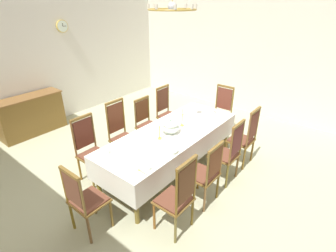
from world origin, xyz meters
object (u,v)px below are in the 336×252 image
object	(u,v)px
chair_north_d	(167,112)
candlestick_west	(160,132)
bowl_far_left	(172,151)
bowl_far_right	(105,152)
bowl_near_left	(205,128)
bowl_near_right	(147,167)
chair_north_b	(121,132)
spoon_primary	(207,126)
candlestick_east	(182,119)
chair_south_a	(178,196)
chair_north_c	(147,123)
soup_tureen	(171,126)
sideboard	(31,115)
chair_south_c	(228,151)
chair_head_west	(84,199)
chair_south_d	(245,136)
chair_north_a	(90,149)
mounted_clock	(62,26)
spoon_secondary	(140,171)
chandelier	(172,9)
dining_table	(171,136)
chair_head_east	(221,111)

from	to	relation	value
chair_north_d	candlestick_west	distance (m)	1.65
bowl_far_left	bowl_far_right	distance (m)	1.01
bowl_near_left	bowl_near_right	bearing A→B (deg)	-179.71
chair_north_d	chair_north_b	bearing A→B (deg)	-0.17
bowl_far_left	spoon_primary	world-z (taller)	bowl_far_left
candlestick_east	bowl_far_right	world-z (taller)	candlestick_east
chair_south_a	chair_north_b	world-z (taller)	chair_north_b
candlestick_east	bowl_far_left	world-z (taller)	candlestick_east
chair_north_c	bowl_far_left	distance (m)	1.61
soup_tureen	sideboard	bearing A→B (deg)	103.99
chair_south_c	candlestick_east	bearing A→B (deg)	92.83
candlestick_east	bowl_far_left	distance (m)	0.92
chair_head_west	candlestick_west	xyz separation A→B (m)	(1.49, 0.00, 0.37)
chair_south_d	chair_head_west	bearing A→B (deg)	161.84
candlestick_west	spoon_primary	distance (m)	0.96
chair_north_a	sideboard	size ratio (longest dim) A/B	0.80
bowl_far_right	mounted_clock	world-z (taller)	mounted_clock
bowl_far_right	sideboard	world-z (taller)	sideboard
chair_north_c	chair_head_west	xyz separation A→B (m)	(-2.16, -0.92, -0.00)
spoon_secondary	chandelier	distance (m)	2.28
chair_north_a	candlestick_east	world-z (taller)	chair_north_a
bowl_far_left	mounted_clock	xyz separation A→B (m)	(0.92, 4.06, 1.45)
candlestick_west	sideboard	xyz separation A→B (m)	(-0.56, 3.40, -0.46)
spoon_secondary	sideboard	bearing A→B (deg)	88.47
dining_table	spoon_primary	bearing A→B (deg)	-32.61
bowl_near_right	bowl_far_left	bearing A→B (deg)	-1.45
soup_tureen	mounted_clock	distance (m)	3.91
chair_south_d	chair_north_d	xyz separation A→B (m)	(0.00, 1.85, -0.00)
spoon_primary	chandelier	xyz separation A→B (m)	(-0.57, 0.36, 1.94)
chair_north_c	spoon_secondary	world-z (taller)	chair_north_c
chair_head_east	bowl_far_right	size ratio (longest dim) A/B	6.81
candlestick_west	candlestick_east	distance (m)	0.62
chair_south_a	chair_north_b	distance (m)	1.98
sideboard	candlestick_east	bearing A→B (deg)	109.13
candlestick_west	chair_south_a	bearing A→B (deg)	-128.16
sideboard	chandelier	size ratio (longest dim) A/B	2.06
chair_south_d	chair_head_west	distance (m)	2.96
chair_south_c	chair_head_east	distance (m)	1.72
dining_table	chair_north_d	size ratio (longest dim) A/B	2.45
candlestick_west	sideboard	size ratio (longest dim) A/B	0.23
chair_south_d	soup_tureen	xyz separation A→B (m)	(-1.04, 0.92, 0.32)
soup_tureen	candlestick_west	bearing A→B (deg)	180.00
mounted_clock	chair_north_d	bearing A→B (deg)	-77.51
chair_south_c	spoon_primary	distance (m)	0.63
bowl_far_left	chandelier	distance (m)	2.03
chair_head_east	bowl_far_right	world-z (taller)	chair_head_east
chair_north_d	soup_tureen	xyz separation A→B (m)	(-1.04, -0.92, 0.32)
mounted_clock	chair_head_east	bearing A→B (deg)	-69.08
chair_south_c	soup_tureen	distance (m)	1.05
bowl_far_right	chandelier	distance (m)	2.27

